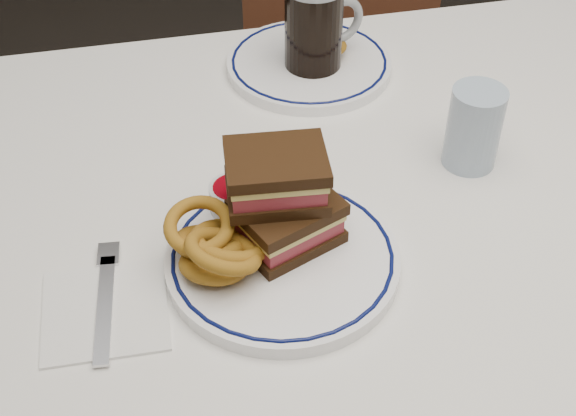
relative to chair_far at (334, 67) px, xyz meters
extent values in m
cube|color=white|center=(-0.11, -0.71, 0.27)|extent=(1.26, 0.86, 0.03)
cylinder|color=#4B2818|center=(-0.65, -0.37, -0.11)|extent=(0.06, 0.06, 0.71)
cylinder|color=#4B2818|center=(0.43, -0.37, -0.11)|extent=(0.06, 0.06, 0.71)
cube|color=white|center=(-0.11, -0.28, 0.18)|extent=(1.26, 0.01, 0.17)
cube|color=#4B2818|center=(0.01, 0.07, -0.06)|extent=(0.47, 0.47, 0.04)
cylinder|color=#4B2818|center=(0.22, 0.20, -0.27)|extent=(0.03, 0.03, 0.39)
cylinder|color=#4B2818|center=(0.14, -0.13, -0.27)|extent=(0.03, 0.03, 0.39)
cylinder|color=#4B2818|center=(-0.12, 0.27, -0.27)|extent=(0.03, 0.03, 0.39)
cylinder|color=#4B2818|center=(-0.19, -0.06, -0.27)|extent=(0.03, 0.03, 0.39)
cube|color=#4B2818|center=(-0.02, -0.11, 0.17)|extent=(0.39, 0.11, 0.43)
cylinder|color=white|center=(-0.30, -0.86, 0.29)|extent=(0.28, 0.28, 0.02)
torus|color=#091148|center=(-0.30, -0.86, 0.30)|extent=(0.27, 0.27, 0.01)
cube|color=black|center=(-0.29, -0.83, 0.31)|extent=(0.14, 0.13, 0.02)
cube|color=maroon|center=(-0.29, -0.83, 0.33)|extent=(0.13, 0.12, 0.02)
cube|color=#DEC763|center=(-0.29, -0.83, 0.34)|extent=(0.14, 0.12, 0.01)
cube|color=black|center=(-0.29, -0.83, 0.36)|extent=(0.14, 0.13, 0.02)
cube|color=black|center=(-0.30, -0.82, 0.37)|extent=(0.13, 0.10, 0.02)
cube|color=maroon|center=(-0.30, -0.82, 0.39)|extent=(0.12, 0.09, 0.02)
cube|color=#DEC763|center=(-0.30, -0.82, 0.40)|extent=(0.12, 0.10, 0.01)
cube|color=black|center=(-0.30, -0.82, 0.42)|extent=(0.13, 0.10, 0.02)
torus|color=brown|center=(-0.39, -0.87, 0.32)|extent=(0.09, 0.09, 0.06)
torus|color=brown|center=(-0.39, -0.84, 0.32)|extent=(0.10, 0.09, 0.07)
torus|color=brown|center=(-0.37, -0.85, 0.33)|extent=(0.10, 0.10, 0.06)
torus|color=brown|center=(-0.38, -0.87, 0.34)|extent=(0.10, 0.09, 0.07)
torus|color=brown|center=(-0.40, -0.84, 0.35)|extent=(0.09, 0.09, 0.04)
cylinder|color=silver|center=(-0.35, -0.76, 0.32)|extent=(0.06, 0.06, 0.04)
cylinder|color=maroon|center=(-0.35, -0.76, 0.33)|extent=(0.05, 0.05, 0.01)
cylinder|color=black|center=(-0.17, -0.45, 0.36)|extent=(0.09, 0.09, 0.15)
torus|color=#92989F|center=(-0.12, -0.43, 0.36)|extent=(0.08, 0.04, 0.08)
cylinder|color=#98ADC4|center=(-0.01, -0.71, 0.34)|extent=(0.07, 0.07, 0.12)
cylinder|color=white|center=(-0.17, -0.43, 0.29)|extent=(0.27, 0.27, 0.02)
torus|color=#091148|center=(-0.17, -0.43, 0.30)|extent=(0.25, 0.25, 0.00)
torus|color=brown|center=(-0.16, -0.44, 0.31)|extent=(0.08, 0.08, 0.04)
torus|color=brown|center=(-0.14, -0.43, 0.32)|extent=(0.08, 0.08, 0.04)
cube|color=white|center=(-0.52, -0.88, 0.29)|extent=(0.15, 0.15, 0.00)
cube|color=silver|center=(-0.52, -0.88, 0.29)|extent=(0.03, 0.16, 0.00)
cube|color=silver|center=(-0.51, -0.80, 0.29)|extent=(0.03, 0.04, 0.00)
camera|label=1|loc=(-0.44, -1.52, 0.99)|focal=50.00mm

